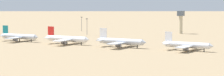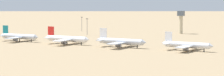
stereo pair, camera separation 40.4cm
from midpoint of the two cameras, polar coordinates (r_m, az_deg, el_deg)
The scene contains 8 objects.
ground at distance 357.55m, azimuth 1.59°, elevation -0.99°, with size 4000.00×4000.00×0.00m, color #9E8460.
parked_jet_teal_0 at distance 403.74m, azimuth -9.88°, elevation 0.17°, with size 35.17×29.50×11.63m.
parked_jet_red_1 at distance 377.34m, azimuth -4.84°, elevation -0.07°, with size 37.08×31.11×12.26m.
parked_jet_white_2 at distance 355.28m, azimuth 0.96°, elevation -0.36°, with size 37.72×31.56×12.49m.
parked_jet_white_3 at distance 338.06m, azimuth 8.00°, elevation -0.73°, with size 35.13×29.38×11.64m.
control_tower at distance 474.09m, azimuth 7.38°, elevation 1.93°, with size 5.20×5.20×20.17m.
light_pole_west at distance 499.61m, azimuth -3.22°, elevation 1.63°, with size 1.80×0.50×13.47m.
light_pole_mid at distance 456.09m, azimuth -2.64°, elevation 1.35°, with size 1.80×0.50×14.16m.
Camera 2 is at (169.48, -312.60, 37.34)m, focal length 85.76 mm.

